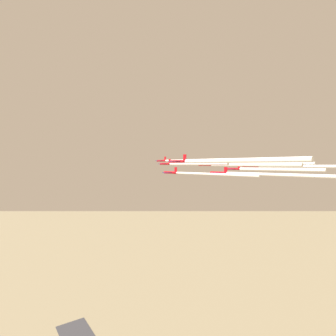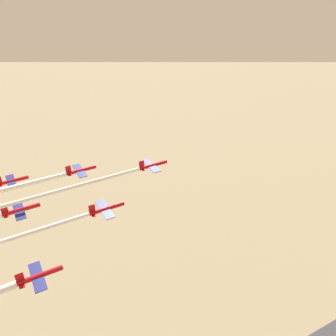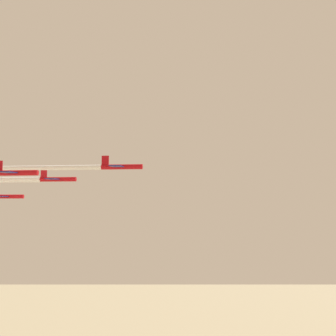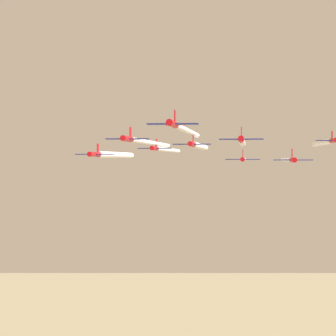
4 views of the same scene
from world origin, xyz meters
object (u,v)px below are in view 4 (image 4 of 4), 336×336
at_px(jet_0, 173,124).
at_px(jet_4, 192,144).
at_px(jet_6, 334,140).
at_px(jet_2, 127,139).
at_px(jet_8, 155,148).
at_px(jet_3, 293,160).
at_px(jet_7, 243,159).
at_px(jet_5, 95,154).
at_px(jet_1, 241,139).

distance_m(jet_0, jet_4, 31.96).
bearing_deg(jet_6, jet_2, 40.36).
bearing_deg(jet_6, jet_8, -0.00).
height_order(jet_3, jet_4, jet_4).
bearing_deg(jet_2, jet_7, -120.47).
bearing_deg(jet_3, jet_5, -0.00).
bearing_deg(jet_5, jet_7, -150.46).
height_order(jet_3, jet_5, jet_5).
height_order(jet_1, jet_2, jet_2).
distance_m(jet_5, jet_7, 32.36).
distance_m(jet_4, jet_5, 18.85).
bearing_deg(jet_1, jet_2, 0.00).
height_order(jet_2, jet_4, jet_2).
relative_size(jet_0, jet_6, 1.00).
xyz_separation_m(jet_5, jet_7, (-25.75, 19.57, -0.98)).
height_order(jet_0, jet_2, jet_0).
height_order(jet_0, jet_3, jet_0).
bearing_deg(jet_6, jet_5, 18.78).
bearing_deg(jet_8, jet_6, 180.00).
height_order(jet_3, jet_8, jet_8).
distance_m(jet_1, jet_3, 18.81).
xyz_separation_m(jet_1, jet_2, (7.39, -17.24, 0.12)).
relative_size(jet_3, jet_4, 1.00).
bearing_deg(jet_5, jet_3, 180.00).
xyz_separation_m(jet_1, jet_5, (-3.56, -32.14, -2.32)).
height_order(jet_4, jet_5, jet_4).
distance_m(jet_1, jet_5, 32.42).
distance_m(jet_3, jet_5, 37.53).
relative_size(jet_1, jet_2, 1.00).
height_order(jet_0, jet_5, jet_0).
distance_m(jet_3, jet_8, 32.43).
height_order(jet_2, jet_8, jet_2).
bearing_deg(jet_3, jet_4, -0.00).
xyz_separation_m(jet_0, jet_3, (-36.70, 4.67, -5.09)).
xyz_separation_m(jet_3, jet_8, (-3.56, -32.14, 2.46)).
relative_size(jet_4, jet_7, 1.00).
bearing_deg(jet_2, jet_5, -59.53).
distance_m(jet_1, jet_6, 37.00).
height_order(jet_2, jet_5, jet_2).
bearing_deg(jet_5, jet_1, 150.46).
bearing_deg(jet_5, jet_0, 120.47).
bearing_deg(jet_4, jet_7, -120.47).
bearing_deg(jet_7, jet_3, 120.47).
bearing_deg(jet_7, jet_2, 59.53).
height_order(jet_1, jet_3, jet_1).
relative_size(jet_2, jet_7, 1.00).
height_order(jet_2, jet_3, jet_2).
relative_size(jet_7, jet_8, 1.00).
height_order(jet_2, jet_7, jet_2).
height_order(jet_4, jet_6, jet_6).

